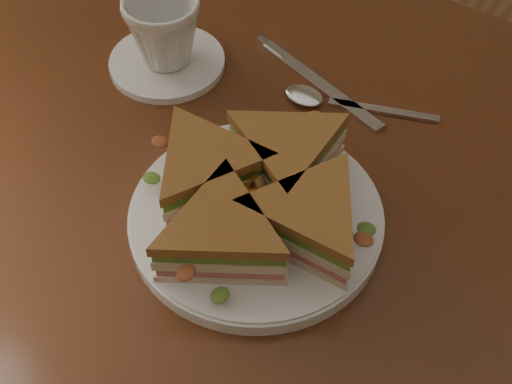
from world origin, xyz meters
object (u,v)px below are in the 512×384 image
sandwich_wedges (256,195)px  coffee_cup (163,31)px  knife (312,79)px  plate (256,218)px  table (273,227)px  spoon (323,100)px  saucer (167,63)px

sandwich_wedges → coffee_cup: 0.27m
knife → plate: bearing=-57.3°
table → knife: (-0.05, 0.15, 0.10)m
sandwich_wedges → spoon: sandwich_wedges is taller
plate → saucer: (-0.23, 0.14, -0.00)m
sandwich_wedges → knife: bearing=107.4°
sandwich_wedges → knife: 0.23m
plate → saucer: bearing=148.9°
plate → coffee_cup: size_ratio=2.79×
sandwich_wedges → knife: size_ratio=1.28×
table → saucer: 0.24m
table → coffee_cup: size_ratio=12.93×
table → plate: size_ratio=4.63×
table → knife: size_ratio=5.69×
saucer → coffee_cup: (0.00, 0.00, 0.05)m
table → plate: 0.13m
sandwich_wedges → plate: bearing=180.0°
sandwich_wedges → coffee_cup: coffee_cup is taller
plate → coffee_cup: (-0.23, 0.14, 0.05)m
table → spoon: size_ratio=6.85×
sandwich_wedges → spoon: bearing=101.0°
spoon → knife: bearing=118.6°
plate → knife: bearing=107.4°
plate → table: bearing=108.2°
saucer → coffee_cup: 0.05m
table → saucer: (-0.21, 0.07, 0.10)m
plate → coffee_cup: bearing=148.9°
table → plate: plate is taller
spoon → knife: 0.04m
table → coffee_cup: bearing=161.1°
plate → sandwich_wedges: (0.00, 0.00, 0.04)m
sandwich_wedges → coffee_cup: bearing=148.9°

